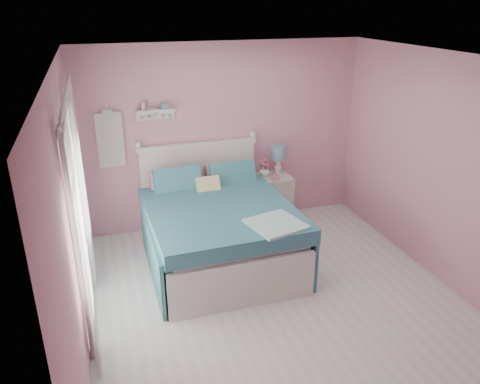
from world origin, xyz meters
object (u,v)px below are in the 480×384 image
vase (265,171)px  bed (217,230)px  nightstand (272,199)px  teacup (276,177)px  table_lamp (278,154)px

vase → bed: bearing=-137.5°
nightstand → vase: (-0.12, 0.04, 0.44)m
vase → teacup: bearing=-61.4°
nightstand → teacup: teacup is taller
table_lamp → vase: 0.31m
nightstand → table_lamp: (0.10, 0.06, 0.66)m
bed → table_lamp: size_ratio=5.08×
bed → table_lamp: (1.16, 0.89, 0.61)m
table_lamp → teacup: bearing=-119.7°
table_lamp → teacup: 0.35m
teacup → nightstand: bearing=82.1°
nightstand → vase: 0.46m
bed → table_lamp: 1.58m
bed → teacup: bed is taller
nightstand → vase: vase is taller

